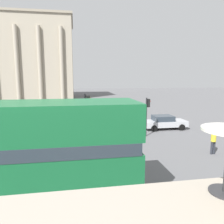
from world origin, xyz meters
The scene contains 7 objects.
plaza_building_left centered at (-12.28, 56.03, 9.66)m, with size 24.02×16.51×19.31m.
traffic_light_near centered at (0.35, 9.82, 2.69)m, with size 0.42×0.24×4.14m.
traffic_light_mid centered at (5.80, 15.27, 2.20)m, with size 0.42×0.24×3.34m.
car_silver centered at (8.37, 17.57, 0.70)m, with size 4.20×1.93×1.35m.
pedestrian_white centered at (1.88, 31.92, 1.05)m, with size 0.32×0.32×1.80m.
pedestrian_yellow centered at (8.65, 10.19, 1.04)m, with size 0.32×0.32×1.80m.
pedestrian_grey centered at (-5.19, 31.99, 0.96)m, with size 0.32×0.32×1.67m.
Camera 1 is at (-0.27, -2.34, 5.00)m, focal length 35.00 mm.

